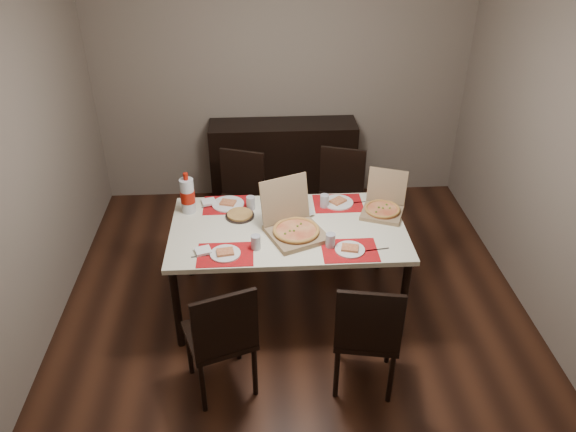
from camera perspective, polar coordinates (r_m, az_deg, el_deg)
The scene contains 18 objects.
ground at distance 4.70m, azimuth 0.65°, elevation -9.47°, with size 3.80×4.00×0.02m, color #3C1F12.
room_walls at distance 4.20m, azimuth 0.38°, elevation 12.90°, with size 3.84×4.02×2.62m.
sideboard at distance 5.93m, azimuth -0.50°, elevation 5.33°, with size 1.50×0.40×0.90m, color black.
dining_table at distance 4.35m, azimuth 0.00°, elevation -1.87°, with size 1.80×1.00×0.75m.
chair_near_left at distance 3.75m, azimuth -6.75°, elevation -11.99°, with size 0.53×0.53×0.93m.
chair_near_right at distance 3.79m, azimuth 8.00°, elevation -11.57°, with size 0.49×0.49×0.93m.
chair_far_left at distance 5.20m, azimuth -4.96°, elevation 1.90°, with size 0.53×0.53×0.93m.
chair_far_right at distance 5.25m, azimuth 5.25°, elevation 2.16°, with size 0.53×0.53×0.93m.
setting_near_left at distance 4.03m, azimuth -5.82°, elevation -3.49°, with size 0.50×0.30×0.11m.
setting_near_right at distance 4.07m, azimuth 5.72°, elevation -3.14°, with size 0.49×0.30×0.11m.
setting_far_left at distance 4.59m, azimuth -5.77°, elevation 1.26°, with size 0.45×0.30×0.11m.
setting_far_right at distance 4.61m, azimuth 4.74°, elevation 1.42°, with size 0.49×0.30×0.11m.
napkin_loose at distance 4.28m, azimuth -0.60°, elevation -1.27°, with size 0.12×0.11×0.02m, color white.
pizza_box_center at distance 4.20m, azimuth 0.63°, elevation -1.16°, with size 0.53×0.55×0.39m.
pizza_box_right at distance 4.53m, azimuth 9.64°, elevation 0.97°, with size 0.41×0.43×0.31m.
faina_plate at distance 4.45m, azimuth -4.91°, elevation 0.10°, with size 0.23×0.23×0.03m.
dip_bowl at distance 4.45m, azimuth 1.85°, elevation 0.28°, with size 0.12×0.12×0.03m, color white.
soda_bottle at distance 4.50m, azimuth -10.16°, elevation 2.05°, with size 0.12×0.12×0.34m.
Camera 1 is at (-0.26, -3.53, 3.09)m, focal length 35.00 mm.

